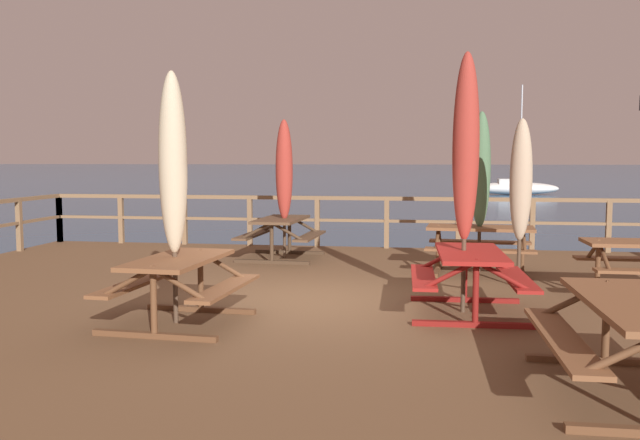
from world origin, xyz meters
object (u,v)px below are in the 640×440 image
at_px(patio_umbrella_short_mid, 466,148).
at_px(patio_umbrella_short_back, 481,171).
at_px(picnic_table_front_left, 179,276).
at_px(patio_umbrella_short_front, 173,164).
at_px(picnic_table_front_right, 636,326).
at_px(patio_umbrella_tall_mid_left, 284,171).
at_px(picnic_table_back_right, 281,230).
at_px(picnic_table_mid_left, 480,239).
at_px(picnic_table_mid_centre, 470,269).
at_px(patio_umbrella_tall_front, 521,181).
at_px(sailboat_distant, 515,188).

height_order(patio_umbrella_short_mid, patio_umbrella_short_back, patio_umbrella_short_mid).
bearing_deg(patio_umbrella_short_mid, patio_umbrella_short_back, 81.59).
bearing_deg(patio_umbrella_short_back, picnic_table_front_left, -131.90).
relative_size(picnic_table_front_left, patio_umbrella_short_front, 0.60).
height_order(picnic_table_front_right, patio_umbrella_tall_mid_left, patio_umbrella_tall_mid_left).
height_order(patio_umbrella_short_front, patio_umbrella_short_back, patio_umbrella_short_front).
bearing_deg(picnic_table_back_right, picnic_table_mid_left, -15.99).
bearing_deg(patio_umbrella_short_mid, picnic_table_mid_centre, -45.93).
bearing_deg(patio_umbrella_short_mid, picnic_table_mid_left, 81.37).
distance_m(patio_umbrella_short_back, patio_umbrella_tall_front, 1.36).
height_order(picnic_table_mid_left, sailboat_distant, sailboat_distant).
distance_m(picnic_table_mid_left, patio_umbrella_tall_mid_left, 3.83).
relative_size(picnic_table_front_right, patio_umbrella_tall_mid_left, 0.77).
bearing_deg(patio_umbrella_tall_front, picnic_table_mid_centre, -114.55).
bearing_deg(picnic_table_mid_left, picnic_table_mid_centre, -97.07).
bearing_deg(patio_umbrella_tall_mid_left, patio_umbrella_tall_front, -30.11).
height_order(picnic_table_mid_centre, patio_umbrella_short_mid, patio_umbrella_short_mid).
bearing_deg(patio_umbrella_tall_mid_left, patio_umbrella_short_front, -92.73).
bearing_deg(patio_umbrella_short_back, picnic_table_mid_left, -68.66).
xyz_separation_m(patio_umbrella_short_front, sailboat_distant, (9.48, 41.83, -1.97)).
distance_m(picnic_table_mid_centre, patio_umbrella_tall_front, 2.24).
distance_m(picnic_table_front_left, picnic_table_mid_centre, 3.46).
xyz_separation_m(picnic_table_back_right, picnic_table_front_right, (4.28, -6.79, 0.01)).
bearing_deg(picnic_table_mid_centre, picnic_table_back_right, 127.94).
bearing_deg(picnic_table_front_left, patio_umbrella_tall_mid_left, 88.02).
height_order(picnic_table_mid_centre, picnic_table_back_right, same).
bearing_deg(patio_umbrella_tall_front, picnic_table_mid_left, 109.83).
bearing_deg(picnic_table_mid_centre, picnic_table_front_right, -67.97).
bearing_deg(picnic_table_mid_left, picnic_table_back_right, 164.01).
bearing_deg(picnic_table_mid_left, patio_umbrella_short_mid, -98.63).
height_order(patio_umbrella_short_front, patio_umbrella_tall_mid_left, patio_umbrella_short_front).
xyz_separation_m(picnic_table_mid_centre, patio_umbrella_short_mid, (-0.07, 0.08, 1.45)).
height_order(picnic_table_back_right, picnic_table_front_right, same).
bearing_deg(picnic_table_back_right, patio_umbrella_short_mid, -52.18).
bearing_deg(patio_umbrella_short_front, picnic_table_front_right, -21.29).
bearing_deg(sailboat_distant, patio_umbrella_tall_mid_left, -104.10).
distance_m(picnic_table_front_left, patio_umbrella_tall_front, 5.12).
bearing_deg(picnic_table_front_left, picnic_table_mid_left, 47.89).
bearing_deg(patio_umbrella_tall_mid_left, patio_umbrella_short_back, -16.32).
height_order(picnic_table_front_right, patio_umbrella_short_back, patio_umbrella_short_back).
bearing_deg(picnic_table_front_right, patio_umbrella_tall_front, 93.26).
distance_m(picnic_table_mid_left, patio_umbrella_tall_front, 1.67).
bearing_deg(patio_umbrella_short_mid, patio_umbrella_short_front, -162.68).
xyz_separation_m(picnic_table_front_left, picnic_table_mid_left, (3.69, 4.08, 0.00)).
relative_size(picnic_table_mid_centre, patio_umbrella_short_front, 0.60).
distance_m(picnic_table_front_left, picnic_table_front_right, 4.71).
height_order(patio_umbrella_tall_front, patio_umbrella_tall_mid_left, patio_umbrella_tall_mid_left).
bearing_deg(picnic_table_mid_left, patio_umbrella_tall_mid_left, 163.39).
relative_size(patio_umbrella_short_mid, patio_umbrella_tall_front, 1.28).
height_order(picnic_table_mid_centre, patio_umbrella_short_back, patio_umbrella_short_back).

